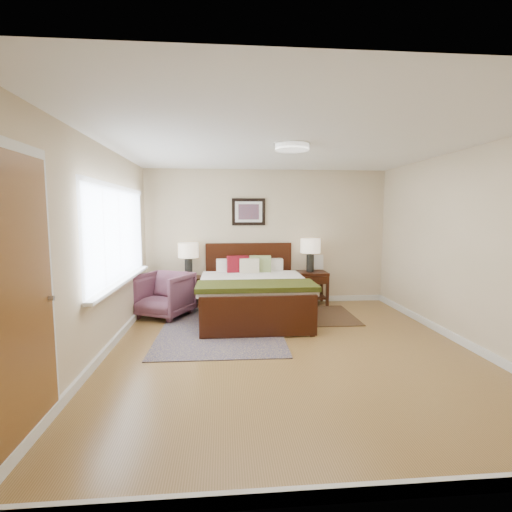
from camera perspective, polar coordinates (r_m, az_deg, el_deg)
name	(u,v)px	position (r m, az deg, el deg)	size (l,w,h in m)	color
floor	(290,349)	(4.80, 5.22, -14.00)	(5.00, 5.00, 0.00)	olive
back_wall	(267,237)	(6.99, 1.72, 2.94)	(4.50, 0.04, 2.50)	beige
front_wall	(373,292)	(2.13, 17.54, -5.29)	(4.50, 0.04, 2.50)	beige
left_wall	(100,251)	(4.67, -22.89, 0.73)	(0.04, 5.00, 2.50)	beige
right_wall	(466,248)	(5.40, 29.61, 1.09)	(0.04, 5.00, 2.50)	beige
ceiling	(292,144)	(4.58, 5.56, 16.81)	(4.50, 5.00, 0.02)	white
window	(121,236)	(5.32, -20.08, 2.84)	(0.11, 2.72, 1.32)	silver
door	(21,300)	(3.09, -32.41, -5.80)	(0.06, 1.00, 2.18)	silver
ceil_fixture	(292,147)	(4.57, 5.55, 16.38)	(0.44, 0.44, 0.08)	white
bed	(253,286)	(6.03, -0.50, -4.62)	(1.72, 2.08, 1.12)	#361508
wall_art	(249,212)	(6.91, -1.15, 6.80)	(0.62, 0.05, 0.50)	black
nightstand_left	(189,284)	(6.82, -10.29, -4.19)	(0.46, 0.42, 0.55)	#361508
nightstand_right	(310,284)	(6.99, 8.31, -4.35)	(0.62, 0.46, 0.61)	#361508
lamp_left	(188,253)	(6.76, -10.37, 0.46)	(0.36, 0.36, 0.61)	black
lamp_right	(310,248)	(6.91, 8.37, 1.16)	(0.36, 0.36, 0.61)	black
armchair	(164,295)	(6.28, -13.99, -5.81)	(0.78, 0.80, 0.73)	brown
rug_persian	(221,328)	(5.58, -5.40, -10.99)	(1.73, 2.44, 0.01)	#0D0D43
rug_navy	(328,315)	(6.35, 11.00, -8.94)	(0.83, 1.24, 0.01)	black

